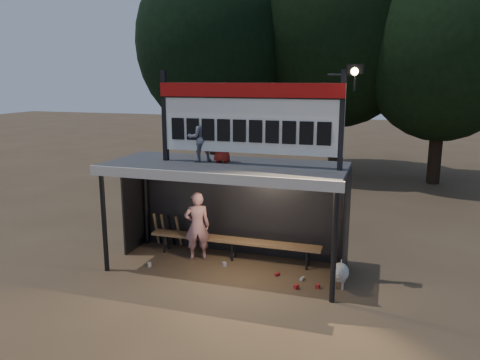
% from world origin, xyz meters
% --- Properties ---
extents(ground, '(80.00, 80.00, 0.00)m').
position_xyz_m(ground, '(0.00, 0.00, 0.00)').
color(ground, '#4E3A27').
rests_on(ground, ground).
extents(player, '(0.68, 0.58, 1.58)m').
position_xyz_m(player, '(-0.79, 0.30, 0.79)').
color(player, silver).
rests_on(player, ground).
extents(child_a, '(0.64, 0.62, 1.04)m').
position_xyz_m(child_a, '(-0.59, 0.06, 2.84)').
color(child_a, slate).
rests_on(child_a, dugout_shelter).
extents(child_b, '(0.50, 0.35, 0.98)m').
position_xyz_m(child_b, '(-0.11, 0.14, 2.81)').
color(child_b, maroon).
rests_on(child_b, dugout_shelter).
extents(dugout_shelter, '(5.10, 2.08, 2.32)m').
position_xyz_m(dugout_shelter, '(0.00, 0.24, 1.85)').
color(dugout_shelter, '#38383A').
rests_on(dugout_shelter, ground).
extents(scoreboard_assembly, '(4.10, 0.27, 1.99)m').
position_xyz_m(scoreboard_assembly, '(0.56, -0.01, 3.32)').
color(scoreboard_assembly, black).
rests_on(scoreboard_assembly, dugout_shelter).
extents(bench, '(4.00, 0.35, 0.48)m').
position_xyz_m(bench, '(0.00, 0.55, 0.43)').
color(bench, '#986F48').
rests_on(bench, ground).
extents(tree_left, '(6.46, 6.46, 9.27)m').
position_xyz_m(tree_left, '(-4.00, 10.00, 5.51)').
color(tree_left, black).
rests_on(tree_left, ground).
extents(tree_mid, '(7.22, 7.22, 10.36)m').
position_xyz_m(tree_mid, '(1.00, 11.50, 6.17)').
color(tree_mid, '#312216').
rests_on(tree_mid, ground).
extents(tree_right, '(6.08, 6.08, 8.72)m').
position_xyz_m(tree_right, '(5.00, 10.50, 5.19)').
color(tree_right, black).
rests_on(tree_right, ground).
extents(dog, '(0.36, 0.81, 0.49)m').
position_xyz_m(dog, '(2.46, -0.17, 0.28)').
color(dog, white).
rests_on(dog, ground).
extents(bats, '(0.67, 0.35, 0.84)m').
position_xyz_m(bats, '(-1.80, 0.82, 0.43)').
color(bats, olive).
rests_on(bats, ground).
extents(litter, '(3.80, 1.36, 0.08)m').
position_xyz_m(litter, '(0.69, -0.12, 0.04)').
color(litter, '#AD1E1D').
rests_on(litter, ground).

